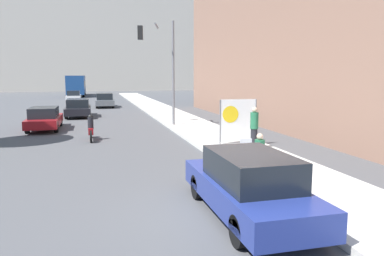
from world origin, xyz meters
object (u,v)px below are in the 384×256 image
at_px(seated_protester, 260,150).
at_px(car_on_road_distant, 104,100).
at_px(protest_banner, 238,120).
at_px(pedestrian_behind, 237,121).
at_px(traffic_light_pole, 162,57).
at_px(car_on_road_midblock, 78,108).
at_px(motorcycle_on_road, 91,129).
at_px(car_on_road_far_lane, 74,96).
at_px(parked_car_curbside, 248,185).
at_px(jogger_on_sidewalk, 254,128).
at_px(city_bus_on_road, 76,84).
at_px(car_on_road_nearest, 44,118).

bearing_deg(seated_protester, car_on_road_distant, 88.70).
bearing_deg(protest_banner, pedestrian_behind, 70.51).
bearing_deg(protest_banner, traffic_light_pole, 106.00).
xyz_separation_m(car_on_road_midblock, car_on_road_distant, (2.30, 8.89, 0.01)).
xyz_separation_m(traffic_light_pole, motorcycle_on_road, (-4.38, -3.88, -3.83)).
bearing_deg(seated_protester, protest_banner, 67.67).
xyz_separation_m(seated_protester, car_on_road_distant, (-4.20, 28.60, -0.06)).
bearing_deg(car_on_road_far_lane, traffic_light_pole, -75.98).
xyz_separation_m(seated_protester, protest_banner, (1.04, 4.61, 0.44)).
height_order(protest_banner, car_on_road_midblock, protest_banner).
distance_m(pedestrian_behind, motorcycle_on_road, 7.35).
height_order(traffic_light_pole, parked_car_curbside, traffic_light_pole).
relative_size(seated_protester, protest_banner, 0.58).
xyz_separation_m(protest_banner, car_on_road_midblock, (-7.54, 15.09, -0.51)).
height_order(jogger_on_sidewalk, protest_banner, protest_banner).
bearing_deg(city_bus_on_road, parked_car_curbside, -83.87).
xyz_separation_m(car_on_road_midblock, car_on_road_far_lane, (-1.23, 18.89, -0.03)).
height_order(seated_protester, jogger_on_sidewalk, jogger_on_sidewalk).
distance_m(jogger_on_sidewalk, parked_car_curbside, 7.37).
distance_m(seated_protester, car_on_road_far_lane, 39.36).
relative_size(parked_car_curbside, city_bus_on_road, 0.40).
relative_size(seated_protester, pedestrian_behind, 0.73).
height_order(jogger_on_sidewalk, parked_car_curbside, jogger_on_sidewalk).
bearing_deg(car_on_road_midblock, car_on_road_nearest, -103.80).
distance_m(seated_protester, car_on_road_midblock, 20.75).
xyz_separation_m(parked_car_curbside, car_on_road_midblock, (-4.58, 23.21, -0.04)).
relative_size(pedestrian_behind, protest_banner, 0.80).
distance_m(jogger_on_sidewalk, car_on_road_nearest, 13.44).
height_order(traffic_light_pole, motorcycle_on_road, traffic_light_pole).
bearing_deg(parked_car_curbside, car_on_road_distant, 94.07).
height_order(pedestrian_behind, car_on_road_nearest, pedestrian_behind).
xyz_separation_m(jogger_on_sidewalk, car_on_road_far_lane, (-8.93, 35.43, -0.39)).
xyz_separation_m(jogger_on_sidewalk, car_on_road_distant, (-5.40, 25.44, -0.35)).
distance_m(seated_protester, city_bus_on_road, 52.63).
xyz_separation_m(jogger_on_sidewalk, car_on_road_nearest, (-9.41, 9.60, -0.39)).
height_order(traffic_light_pole, car_on_road_far_lane, traffic_light_pole).
bearing_deg(traffic_light_pole, car_on_road_midblock, 125.23).
relative_size(jogger_on_sidewalk, city_bus_on_road, 0.15).
height_order(pedestrian_behind, car_on_road_midblock, pedestrian_behind).
xyz_separation_m(jogger_on_sidewalk, parked_car_curbside, (-3.12, -6.67, -0.33)).
bearing_deg(car_on_road_midblock, car_on_road_far_lane, 93.71).
relative_size(jogger_on_sidewalk, pedestrian_behind, 1.10).
distance_m(car_on_road_far_lane, motorcycle_on_road, 30.51).
bearing_deg(traffic_light_pole, motorcycle_on_road, -138.46).
distance_m(traffic_light_pole, car_on_road_distant, 17.23).
distance_m(parked_car_curbside, city_bus_on_road, 55.86).
height_order(jogger_on_sidewalk, traffic_light_pole, traffic_light_pole).
bearing_deg(motorcycle_on_road, seated_protester, -56.15).
xyz_separation_m(car_on_road_nearest, car_on_road_midblock, (1.71, 6.94, 0.03)).
bearing_deg(car_on_road_nearest, car_on_road_distant, 75.81).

